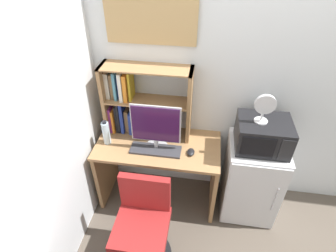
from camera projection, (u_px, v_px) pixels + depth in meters
wall_back at (323, 87)px, 2.28m from camera, size 6.40×0.04×2.60m
desk at (158, 162)px, 2.68m from camera, size 1.16×0.58×0.74m
hutch_bookshelf at (133, 100)px, 2.50m from camera, size 0.81×0.23×0.69m
monitor at (156, 127)px, 2.36m from camera, size 0.44×0.22×0.46m
keyboard at (156, 150)px, 2.46m from camera, size 0.46×0.16×0.02m
computer_mouse at (191, 152)px, 2.43m from camera, size 0.07×0.10×0.04m
water_bottle at (106, 133)px, 2.49m from camera, size 0.07×0.07×0.25m
mini_fridge at (251, 179)px, 2.62m from camera, size 0.51×0.51×0.84m
microwave at (263, 134)px, 2.29m from camera, size 0.44×0.37×0.26m
desk_fan at (265, 107)px, 2.12m from camera, size 0.17×0.11×0.26m
desk_chair at (143, 228)px, 2.26m from camera, size 0.50×0.50×0.83m
wall_corkboard at (151, 18)px, 2.12m from camera, size 0.75×0.02×0.42m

